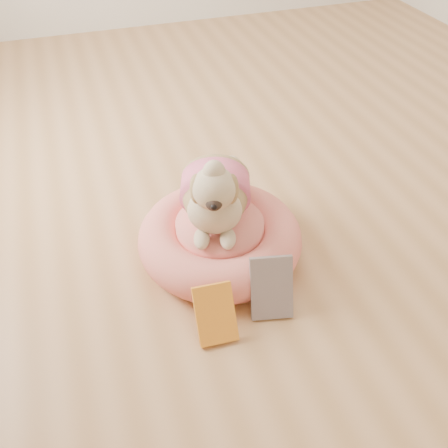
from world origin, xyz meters
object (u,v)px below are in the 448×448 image
object	(u,v)px
pet_bed	(220,238)
book_yellow	(215,314)
dog	(215,180)
book_white	(271,288)

from	to	relation	value
pet_bed	book_yellow	xyz separation A→B (m)	(-0.13, -0.36, 0.01)
pet_bed	book_yellow	distance (m)	0.38
dog	book_white	xyz separation A→B (m)	(0.09, -0.36, -0.23)
dog	pet_bed	bearing A→B (deg)	-61.80
pet_bed	dog	bearing A→B (deg)	99.86
book_white	book_yellow	bearing A→B (deg)	-158.74
pet_bed	dog	world-z (taller)	dog
dog	book_white	bearing A→B (deg)	-58.08
pet_bed	dog	xyz separation A→B (m)	(-0.01, 0.04, 0.26)
pet_bed	book_white	xyz separation A→B (m)	(0.08, -0.32, 0.03)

